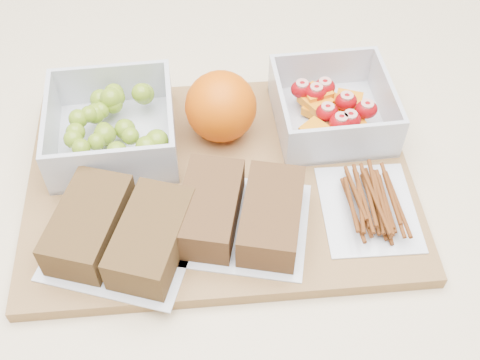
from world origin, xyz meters
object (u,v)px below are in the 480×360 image
at_px(cutting_board, 220,180).
at_px(pretzel_bag, 370,202).
at_px(sandwich_bag_left, 120,232).
at_px(grape_container, 114,126).
at_px(orange, 221,107).
at_px(sandwich_bag_center, 240,213).
at_px(fruit_container, 332,109).

xyz_separation_m(cutting_board, pretzel_bag, (0.15, -0.07, 0.02)).
bearing_deg(sandwich_bag_left, cutting_board, 35.75).
bearing_deg(pretzel_bag, grape_container, 153.48).
distance_m(cutting_board, sandwich_bag_left, 0.13).
xyz_separation_m(cutting_board, sandwich_bag_left, (-0.11, -0.08, 0.03)).
relative_size(sandwich_bag_left, pretzel_bag, 1.43).
bearing_deg(cutting_board, grape_container, 151.83).
xyz_separation_m(orange, pretzel_bag, (0.14, -0.13, -0.03)).
height_order(cutting_board, sandwich_bag_center, sandwich_bag_center).
xyz_separation_m(grape_container, sandwich_bag_left, (0.01, -0.14, -0.00)).
relative_size(fruit_container, orange, 1.61).
bearing_deg(grape_container, orange, 0.33).
bearing_deg(cutting_board, sandwich_bag_left, -142.16).
bearing_deg(pretzel_bag, sandwich_bag_center, -179.00).
relative_size(cutting_board, sandwich_bag_left, 2.38).
xyz_separation_m(sandwich_bag_left, sandwich_bag_center, (0.12, 0.01, -0.00)).
height_order(grape_container, orange, orange).
distance_m(cutting_board, grape_container, 0.14).
relative_size(fruit_container, sandwich_bag_center, 0.79).
bearing_deg(cutting_board, sandwich_bag_center, -76.27).
bearing_deg(pretzel_bag, fruit_container, 95.10).
height_order(orange, sandwich_bag_left, orange).
xyz_separation_m(grape_container, orange, (0.12, 0.00, 0.02)).
distance_m(grape_container, pretzel_bag, 0.29).
distance_m(cutting_board, fruit_container, 0.16).
bearing_deg(fruit_container, sandwich_bag_center, -132.88).
bearing_deg(sandwich_bag_left, orange, 51.24).
bearing_deg(sandwich_bag_center, fruit_container, 47.12).
xyz_separation_m(cutting_board, grape_container, (-0.11, 0.07, 0.03)).
xyz_separation_m(cutting_board, fruit_container, (0.14, 0.07, 0.03)).
bearing_deg(sandwich_bag_left, grape_container, 92.82).
xyz_separation_m(orange, sandwich_bag_center, (0.01, -0.13, -0.02)).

